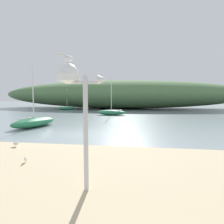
# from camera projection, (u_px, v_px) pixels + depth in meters

# --- Properties ---
(ground_plane) EXTENTS (120.00, 120.00, 0.00)m
(ground_plane) POSITION_uv_depth(u_px,v_px,m) (77.00, 134.00, 13.44)
(ground_plane) COLOR gray
(distant_hill) EXTENTS (47.25, 13.04, 5.39)m
(distant_hill) POSITION_uv_depth(u_px,v_px,m) (120.00, 94.00, 39.29)
(distant_hill) COLOR #517547
(distant_hill) RESTS_ON ground
(mast_structure) EXTENTS (1.25, 0.54, 3.18)m
(mast_structure) POSITION_uv_depth(u_px,v_px,m) (73.00, 86.00, 4.97)
(mast_structure) COLOR silver
(mast_structure) RESTS_ON beach_sand
(seagull_on_radar) EXTENTS (0.31, 0.28, 0.24)m
(seagull_on_radar) POSITION_uv_depth(u_px,v_px,m) (67.00, 58.00, 4.92)
(seagull_on_radar) COLOR orange
(seagull_on_radar) RESTS_ON mast_structure
(sailboat_centre_water) EXTENTS (2.60, 4.57, 5.31)m
(sailboat_centre_water) POSITION_uv_depth(u_px,v_px,m) (34.00, 122.00, 16.36)
(sailboat_centre_water) COLOR #287A4C
(sailboat_centre_water) RESTS_ON ground
(sailboat_west_reach) EXTENTS (3.84, 1.41, 4.81)m
(sailboat_west_reach) POSITION_uv_depth(u_px,v_px,m) (111.00, 112.00, 26.03)
(sailboat_west_reach) COLOR #287A4C
(sailboat_west_reach) RESTS_ON ground
(sailboat_east_reach) EXTENTS (3.06, 2.36, 3.69)m
(sailboat_east_reach) POSITION_uv_depth(u_px,v_px,m) (67.00, 108.00, 35.13)
(sailboat_east_reach) COLOR #287A4C
(sailboat_east_reach) RESTS_ON ground
(seagull_upper_strand) EXTENTS (0.37, 0.15, 0.25)m
(seagull_upper_strand) POSITION_uv_depth(u_px,v_px,m) (16.00, 143.00, 9.45)
(seagull_upper_strand) COLOR orange
(seagull_upper_strand) RESTS_ON beach_sand
(seagull_mid_strand) EXTENTS (0.17, 0.28, 0.21)m
(seagull_mid_strand) POSITION_uv_depth(u_px,v_px,m) (26.00, 159.00, 7.22)
(seagull_mid_strand) COLOR orange
(seagull_mid_strand) RESTS_ON beach_sand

